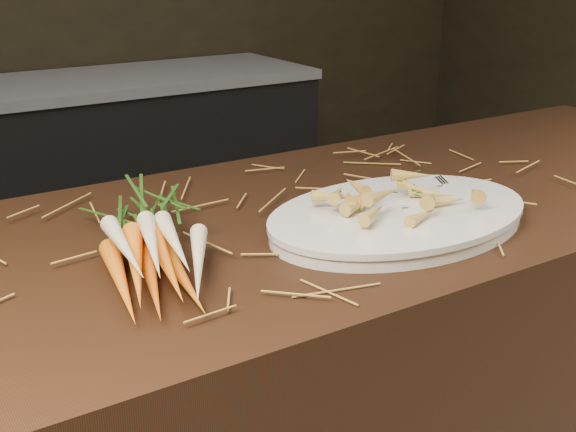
% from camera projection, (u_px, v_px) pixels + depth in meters
% --- Properties ---
extents(back_counter, '(1.82, 0.62, 0.84)m').
position_uv_depth(back_counter, '(97.00, 180.00, 2.98)').
color(back_counter, black).
rests_on(back_counter, ground).
extents(straw_bedding, '(1.40, 0.60, 0.02)m').
position_uv_depth(straw_bedding, '(267.00, 217.00, 1.17)').
color(straw_bedding, '#A68033').
rests_on(straw_bedding, main_counter).
extents(root_veg_bunch, '(0.23, 0.45, 0.08)m').
position_uv_depth(root_veg_bunch, '(143.00, 230.00, 1.04)').
color(root_veg_bunch, orange).
rests_on(root_veg_bunch, main_counter).
extents(serving_platter, '(0.47, 0.32, 0.02)m').
position_uv_depth(serving_platter, '(399.00, 219.00, 1.16)').
color(serving_platter, white).
rests_on(serving_platter, main_counter).
extents(roasted_veg_heap, '(0.23, 0.17, 0.05)m').
position_uv_depth(roasted_veg_heap, '(400.00, 197.00, 1.14)').
color(roasted_veg_heap, gold).
rests_on(roasted_veg_heap, serving_platter).
extents(serving_fork, '(0.09, 0.16, 0.00)m').
position_uv_depth(serving_fork, '(479.00, 195.00, 1.22)').
color(serving_fork, silver).
rests_on(serving_fork, serving_platter).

